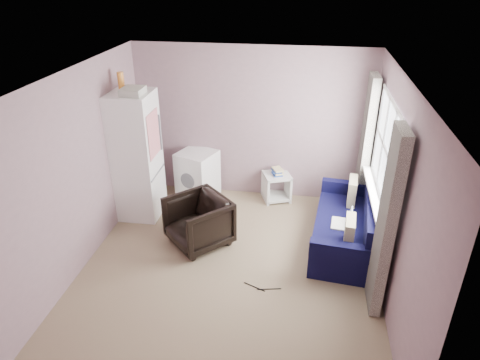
# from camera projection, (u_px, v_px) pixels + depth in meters

# --- Properties ---
(room) EXTENTS (3.84, 4.24, 2.54)m
(room) POSITION_uv_depth(u_px,v_px,m) (230.00, 183.00, 5.06)
(room) COLOR #927D60
(room) RESTS_ON ground
(armchair) EXTENTS (1.04, 1.04, 0.78)m
(armchair) POSITION_uv_depth(u_px,v_px,m) (198.00, 220.00, 5.95)
(armchair) COLOR black
(armchair) RESTS_ON ground
(fridge) EXTENTS (0.70, 0.68, 2.23)m
(fridge) POSITION_uv_depth(u_px,v_px,m) (135.00, 155.00, 6.42)
(fridge) COLOR white
(fridge) RESTS_ON ground
(washing_machine) EXTENTS (0.73, 0.73, 0.80)m
(washing_machine) POSITION_uv_depth(u_px,v_px,m) (198.00, 173.00, 7.18)
(washing_machine) COLOR white
(washing_machine) RESTS_ON ground
(side_table) EXTENTS (0.54, 0.54, 0.57)m
(side_table) POSITION_uv_depth(u_px,v_px,m) (276.00, 185.00, 7.13)
(side_table) COLOR silver
(side_table) RESTS_ON ground
(sofa) EXTENTS (1.00, 1.89, 0.81)m
(sofa) POSITION_uv_depth(u_px,v_px,m) (349.00, 227.00, 5.94)
(sofa) COLOR black
(sofa) RESTS_ON ground
(window_dressing) EXTENTS (0.17, 2.62, 2.18)m
(window_dressing) POSITION_uv_depth(u_px,v_px,m) (374.00, 179.00, 5.49)
(window_dressing) COLOR white
(window_dressing) RESTS_ON ground
(floor_cables) EXTENTS (0.47, 0.13, 0.01)m
(floor_cables) POSITION_uv_depth(u_px,v_px,m) (262.00, 288.00, 5.27)
(floor_cables) COLOR black
(floor_cables) RESTS_ON ground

